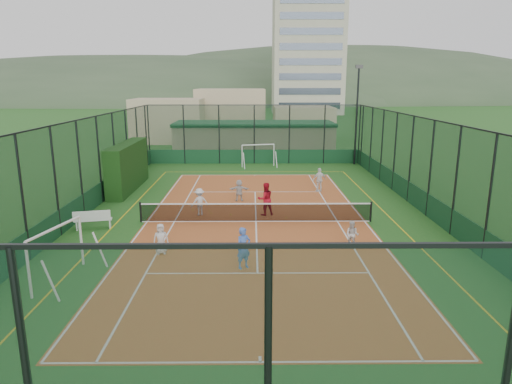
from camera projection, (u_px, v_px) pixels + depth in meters
ground at (256, 222)px, 22.99m from camera, size 300.00×300.00×0.00m
court_slab at (256, 222)px, 22.99m from camera, size 11.17×23.97×0.01m
tennis_net at (256, 212)px, 22.87m from camera, size 11.67×0.12×1.06m
perimeter_fence at (256, 173)px, 22.41m from camera, size 18.12×34.12×5.00m
floodlight_ne at (357, 116)px, 38.24m from camera, size 0.60×0.26×8.25m
clubhouse at (254, 138)px, 44.01m from camera, size 15.20×7.20×3.15m
apartment_tower at (308, 44)px, 99.29m from camera, size 15.00×12.00×30.00m
distant_hills at (252, 101)px, 168.81m from camera, size 200.00×60.00×24.00m
hedge_left at (128, 166)px, 29.70m from camera, size 1.03×6.89×3.01m
white_bench at (93, 219)px, 21.79m from camera, size 1.78×0.82×0.96m
futsal_goal_near at (57, 254)px, 16.00m from camera, size 3.10×1.53×1.93m
futsal_goal_far at (258, 156)px, 37.92m from camera, size 2.94×1.46×1.82m
child_near_left at (161, 239)px, 18.56m from camera, size 0.70×0.54×1.27m
child_near_mid at (244, 248)px, 17.07m from camera, size 0.69×0.63×1.59m
child_near_right at (352, 235)px, 19.22m from camera, size 0.71×0.67×1.16m
child_far_left at (200, 202)px, 23.96m from camera, size 1.07×0.87×1.44m
child_far_right at (319, 180)px, 29.18m from camera, size 0.95×0.55×1.53m
child_far_back at (239, 190)px, 26.88m from camera, size 1.20×0.41×1.28m
coach at (265, 199)px, 23.96m from camera, size 1.01×0.89×1.74m
tennis_balls at (225, 213)px, 24.35m from camera, size 5.07×1.62×0.07m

